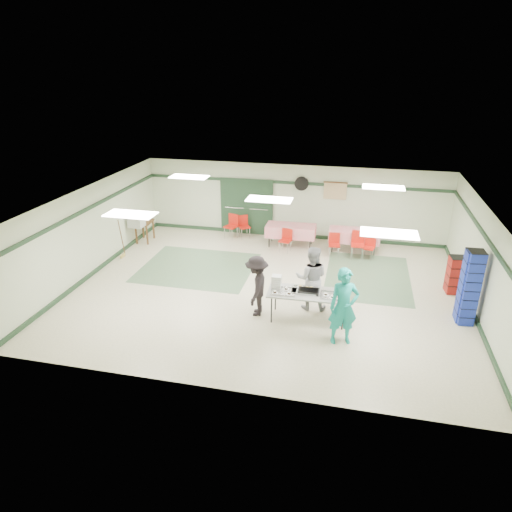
% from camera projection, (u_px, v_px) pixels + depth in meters
% --- Properties ---
extents(floor, '(11.00, 11.00, 0.00)m').
position_uv_depth(floor, '(268.00, 289.00, 13.16)').
color(floor, beige).
rests_on(floor, ground).
extents(ceiling, '(11.00, 11.00, 0.00)m').
position_uv_depth(ceiling, '(269.00, 199.00, 12.10)').
color(ceiling, white).
rests_on(ceiling, wall_back).
extents(wall_back, '(11.00, 0.00, 11.00)m').
position_uv_depth(wall_back, '(293.00, 202.00, 16.67)').
color(wall_back, beige).
rests_on(wall_back, floor).
extents(wall_front, '(11.00, 0.00, 11.00)m').
position_uv_depth(wall_front, '(222.00, 332.00, 8.59)').
color(wall_front, beige).
rests_on(wall_front, floor).
extents(wall_left, '(0.00, 9.00, 9.00)m').
position_uv_depth(wall_left, '(90.00, 231.00, 13.75)').
color(wall_left, beige).
rests_on(wall_left, floor).
extents(wall_right, '(0.00, 9.00, 9.00)m').
position_uv_depth(wall_right, '(482.00, 264.00, 11.51)').
color(wall_right, beige).
rests_on(wall_right, floor).
extents(trim_back, '(11.00, 0.06, 0.10)m').
position_uv_depth(trim_back, '(293.00, 183.00, 16.37)').
color(trim_back, '#1E3823').
rests_on(trim_back, wall_back).
extents(baseboard_back, '(11.00, 0.06, 0.12)m').
position_uv_depth(baseboard_back, '(292.00, 235.00, 17.15)').
color(baseboard_back, '#1E3823').
rests_on(baseboard_back, floor).
extents(trim_left, '(0.06, 9.00, 0.10)m').
position_uv_depth(trim_left, '(88.00, 209.00, 13.47)').
color(trim_left, '#1E3823').
rests_on(trim_left, wall_back).
extents(baseboard_left, '(0.06, 9.00, 0.12)m').
position_uv_depth(baseboard_left, '(97.00, 270.00, 14.25)').
color(baseboard_left, '#1E3823').
rests_on(baseboard_left, floor).
extents(trim_right, '(0.06, 9.00, 0.10)m').
position_uv_depth(trim_right, '(486.00, 238.00, 11.24)').
color(trim_right, '#1E3823').
rests_on(trim_right, wall_back).
extents(baseboard_right, '(0.06, 9.00, 0.12)m').
position_uv_depth(baseboard_right, '(471.00, 308.00, 12.02)').
color(baseboard_right, '#1E3823').
rests_on(baseboard_right, floor).
extents(green_patch_a, '(3.50, 3.00, 0.01)m').
position_uv_depth(green_patch_a, '(198.00, 267.00, 14.56)').
color(green_patch_a, '#5E7F5C').
rests_on(green_patch_a, floor).
extents(green_patch_b, '(2.50, 3.50, 0.01)m').
position_uv_depth(green_patch_b, '(368.00, 277.00, 13.93)').
color(green_patch_b, '#5E7F5C').
rests_on(green_patch_b, floor).
extents(double_door_left, '(0.90, 0.06, 2.10)m').
position_uv_depth(double_door_left, '(235.00, 206.00, 17.18)').
color(double_door_left, '#959896').
rests_on(double_door_left, floor).
extents(double_door_right, '(0.90, 0.06, 2.10)m').
position_uv_depth(double_door_right, '(259.00, 208.00, 16.99)').
color(double_door_right, '#959896').
rests_on(double_door_right, floor).
extents(door_frame, '(2.00, 0.03, 2.15)m').
position_uv_depth(door_frame, '(247.00, 207.00, 17.07)').
color(door_frame, '#1E3823').
rests_on(door_frame, floor).
extents(wall_fan, '(0.50, 0.10, 0.50)m').
position_uv_depth(wall_fan, '(302.00, 184.00, 16.28)').
color(wall_fan, black).
rests_on(wall_fan, wall_back).
extents(scroll_banner, '(0.80, 0.02, 0.60)m').
position_uv_depth(scroll_banner, '(335.00, 191.00, 16.12)').
color(scroll_banner, tan).
rests_on(scroll_banner, wall_back).
extents(serving_table, '(2.05, 0.88, 0.76)m').
position_uv_depth(serving_table, '(308.00, 294.00, 11.35)').
color(serving_table, '#A3A39E').
rests_on(serving_table, floor).
extents(sheet_tray_right, '(0.61, 0.47, 0.02)m').
position_uv_depth(sheet_tray_right, '(333.00, 296.00, 11.14)').
color(sheet_tray_right, silver).
rests_on(sheet_tray_right, serving_table).
extents(sheet_tray_mid, '(0.64, 0.49, 0.02)m').
position_uv_depth(sheet_tray_mid, '(304.00, 291.00, 11.41)').
color(sheet_tray_mid, silver).
rests_on(sheet_tray_mid, serving_table).
extents(sheet_tray_left, '(0.63, 0.49, 0.02)m').
position_uv_depth(sheet_tray_left, '(284.00, 292.00, 11.36)').
color(sheet_tray_left, silver).
rests_on(sheet_tray_left, serving_table).
extents(baking_pan, '(0.53, 0.34, 0.08)m').
position_uv_depth(baking_pan, '(309.00, 291.00, 11.31)').
color(baking_pan, black).
rests_on(baking_pan, serving_table).
extents(foam_box_stack, '(0.25, 0.23, 0.33)m').
position_uv_depth(foam_box_stack, '(277.00, 282.00, 11.54)').
color(foam_box_stack, white).
rests_on(foam_box_stack, serving_table).
extents(volunteer_teal, '(0.78, 0.63, 1.86)m').
position_uv_depth(volunteer_teal, '(344.00, 307.00, 10.34)').
color(volunteer_teal, teal).
rests_on(volunteer_teal, floor).
extents(volunteer_grey, '(0.90, 0.73, 1.74)m').
position_uv_depth(volunteer_grey, '(311.00, 278.00, 11.84)').
color(volunteer_grey, '#98979D').
rests_on(volunteer_grey, floor).
extents(volunteer_dark, '(0.66, 1.07, 1.60)m').
position_uv_depth(volunteer_dark, '(257.00, 286.00, 11.58)').
color(volunteer_dark, black).
rests_on(volunteer_dark, floor).
extents(dining_table_a, '(1.71, 0.78, 0.77)m').
position_uv_depth(dining_table_a, '(354.00, 235.00, 15.66)').
color(dining_table_a, red).
rests_on(dining_table_a, floor).
extents(dining_table_b, '(1.75, 0.81, 0.77)m').
position_uv_depth(dining_table_b, '(291.00, 230.00, 16.10)').
color(dining_table_b, red).
rests_on(dining_table_b, floor).
extents(chair_a, '(0.44, 0.44, 0.91)m').
position_uv_depth(chair_a, '(358.00, 242.00, 15.13)').
color(chair_a, red).
rests_on(chair_a, floor).
extents(chair_b, '(0.41, 0.41, 0.79)m').
position_uv_depth(chair_b, '(334.00, 242.00, 15.30)').
color(chair_b, red).
rests_on(chair_b, floor).
extents(chair_c, '(0.44, 0.44, 0.78)m').
position_uv_depth(chair_c, '(369.00, 245.00, 15.07)').
color(chair_c, red).
rests_on(chair_c, floor).
extents(chair_d, '(0.45, 0.45, 0.80)m').
position_uv_depth(chair_d, '(286.00, 238.00, 15.63)').
color(chair_d, red).
rests_on(chair_d, floor).
extents(chair_loose_a, '(0.53, 0.53, 0.83)m').
position_uv_depth(chair_loose_a, '(244.00, 224.00, 16.92)').
color(chair_loose_a, red).
rests_on(chair_loose_a, floor).
extents(chair_loose_b, '(0.54, 0.54, 0.90)m').
position_uv_depth(chair_loose_b, '(232.00, 224.00, 16.82)').
color(chair_loose_b, red).
rests_on(chair_loose_b, floor).
extents(crate_stack_blue_a, '(0.43, 0.43, 1.91)m').
position_uv_depth(crate_stack_blue_a, '(469.00, 287.00, 11.19)').
color(crate_stack_blue_a, '#1B3DA7').
rests_on(crate_stack_blue_a, floor).
extents(crate_stack_red, '(0.46, 0.46, 1.09)m').
position_uv_depth(crate_stack_red, '(455.00, 275.00, 12.78)').
color(crate_stack_red, maroon).
rests_on(crate_stack_red, floor).
extents(crate_stack_blue_b, '(0.41, 0.41, 1.94)m').
position_uv_depth(crate_stack_blue_b, '(470.00, 288.00, 11.09)').
color(crate_stack_blue_b, '#1B3DA7').
rests_on(crate_stack_blue_b, floor).
extents(printer_table, '(0.57, 0.82, 0.74)m').
position_uv_depth(printer_table, '(144.00, 225.00, 16.48)').
color(printer_table, brown).
rests_on(printer_table, floor).
extents(office_printer, '(0.49, 0.43, 0.38)m').
position_uv_depth(office_printer, '(136.00, 221.00, 15.87)').
color(office_printer, '#A7A7A2').
rests_on(office_printer, printer_table).
extents(broom, '(0.05, 0.23, 1.41)m').
position_uv_depth(broom, '(121.00, 236.00, 15.08)').
color(broom, brown).
rests_on(broom, floor).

